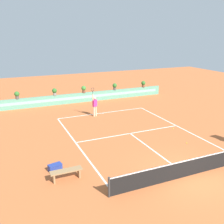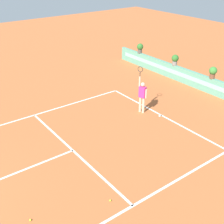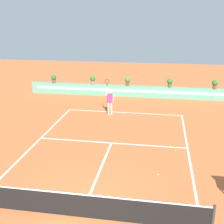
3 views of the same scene
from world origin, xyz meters
TOP-DOWN VIEW (x-y plane):
  - ground_plane at (0.00, 6.00)m, footprint 60.00×60.00m
  - court_lines at (0.00, 6.72)m, footprint 8.32×11.94m
  - net at (0.00, 0.00)m, footprint 8.92×0.10m
  - back_wall_barrier at (0.00, 16.39)m, footprint 18.00×0.21m
  - bench_courtside at (-5.78, 2.21)m, footprint 1.60×0.44m
  - gear_bag at (-6.12, 3.32)m, footprint 0.76×0.50m
  - tennis_player at (-0.94, 11.28)m, footprint 0.60×0.32m
  - tennis_ball_near_baseline at (2.62, 3.30)m, footprint 0.07×0.07m
  - tennis_ball_mid_court at (3.47, 5.91)m, footprint 0.07×0.07m
  - potted_plant_right at (3.27, 16.39)m, footprint 0.48×0.48m
  - potted_plant_far_left at (-6.93, 16.39)m, footprint 0.48×0.48m
  - potted_plant_left at (-3.36, 16.39)m, footprint 0.48×0.48m
  - potted_plant_centre at (-0.30, 16.39)m, footprint 0.48×0.48m
  - potted_plant_far_right at (6.90, 16.39)m, footprint 0.48×0.48m

SIDE VIEW (x-z plane):
  - ground_plane at x=0.00m, z-range 0.00..0.00m
  - court_lines at x=0.00m, z-range 0.00..0.01m
  - tennis_ball_near_baseline at x=2.62m, z-range 0.00..0.07m
  - tennis_ball_mid_court at x=3.47m, z-range 0.00..0.07m
  - gear_bag at x=-6.12m, z-range 0.00..0.36m
  - bench_courtside at x=-5.78m, z-range 0.12..0.63m
  - back_wall_barrier at x=0.00m, z-range 0.00..1.00m
  - net at x=0.00m, z-range 0.01..1.01m
  - tennis_player at x=-0.94m, z-range -0.24..2.34m
  - potted_plant_right at x=3.27m, z-range 1.05..1.78m
  - potted_plant_far_left at x=-6.93m, z-range 1.05..1.78m
  - potted_plant_left at x=-3.36m, z-range 1.05..1.78m
  - potted_plant_centre at x=-0.30m, z-range 1.05..1.78m
  - potted_plant_far_right at x=6.90m, z-range 1.05..1.78m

